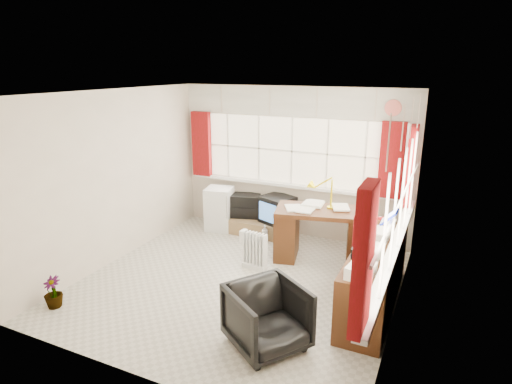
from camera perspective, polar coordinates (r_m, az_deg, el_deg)
ground at (r=5.89m, az=-2.31°, el=-12.00°), size 4.00×4.00×0.00m
room_walls at (r=5.34m, az=-2.49°, el=2.30°), size 4.00×4.00×4.00m
window_back at (r=7.20m, az=4.65°, el=1.45°), size 3.70×0.12×3.60m
window_right at (r=4.98m, az=18.05°, el=-6.33°), size 0.12×3.70×3.60m
curtains at (r=5.87m, az=9.79°, el=2.93°), size 3.83×3.83×1.15m
overhead_cabinets at (r=5.77m, az=10.85°, el=10.67°), size 3.98×3.98×0.48m
desk at (r=6.44m, az=8.82°, el=-5.29°), size 1.49×0.97×0.83m
desk_lamp at (r=6.31m, az=10.07°, el=0.70°), size 0.18×0.15×0.47m
task_chair at (r=5.72m, az=14.66°, el=-7.76°), size 0.49×0.51×0.96m
office_chair at (r=4.55m, az=1.51°, el=-16.37°), size 1.02×1.01×0.67m
radiator at (r=6.17m, az=-0.13°, el=-8.26°), size 0.38×0.19×0.55m
credenza at (r=5.41m, az=15.52°, el=-10.68°), size 0.50×2.00×0.85m
file_tray at (r=5.02m, az=14.35°, el=-7.54°), size 0.28×0.35×0.11m
tv_bench at (r=7.46m, az=-0.08°, el=-4.58°), size 1.40×0.50×0.25m
crt_tv at (r=7.22m, az=2.86°, el=-2.34°), size 0.64×0.61×0.46m
hifi_stack at (r=7.53m, az=-1.36°, el=-1.84°), size 0.62×0.49×0.39m
mini_fridge at (r=7.59m, az=-4.89°, el=-2.23°), size 0.53×0.53×0.76m
spray_bottle_a at (r=7.08m, az=1.17°, el=-5.57°), size 0.16×0.16×0.29m
spray_bottle_b at (r=7.16m, az=5.12°, el=-5.79°), size 0.12×0.12×0.20m
flower_vase at (r=5.80m, az=-25.46°, el=-11.97°), size 0.22×0.22×0.39m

